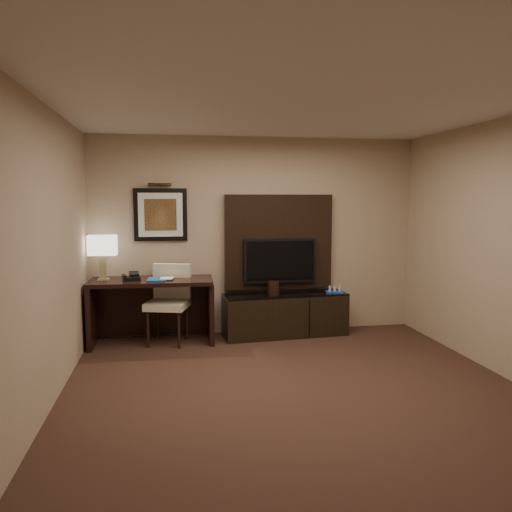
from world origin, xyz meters
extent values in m
cube|color=#372018|center=(0.00, 0.00, -0.01)|extent=(4.50, 5.00, 0.01)
cube|color=silver|center=(0.00, 0.00, 2.70)|extent=(4.50, 5.00, 0.01)
cube|color=tan|center=(0.00, 2.50, 1.35)|extent=(4.50, 0.01, 2.70)
cube|color=tan|center=(0.00, -2.50, 1.35)|extent=(4.50, 0.01, 2.70)
cube|color=tan|center=(-2.25, 0.00, 1.35)|extent=(0.01, 5.00, 2.70)
cube|color=black|center=(-1.43, 2.15, 0.42)|extent=(1.58, 0.73, 0.83)
cube|color=black|center=(0.35, 2.20, 0.29)|extent=(1.71, 0.59, 0.58)
cube|color=black|center=(0.30, 2.44, 1.27)|extent=(1.50, 0.12, 1.30)
cube|color=black|center=(0.30, 2.34, 1.02)|extent=(1.00, 0.08, 0.60)
cube|color=black|center=(-1.30, 2.48, 1.65)|extent=(0.70, 0.04, 0.70)
cylinder|color=#3F2314|center=(-1.30, 2.44, 2.05)|extent=(0.04, 0.04, 0.30)
cube|color=#174D97|center=(-1.36, 2.07, 0.84)|extent=(0.25, 0.32, 0.02)
imported|color=tan|center=(-1.31, 2.11, 0.95)|extent=(0.17, 0.05, 0.22)
cylinder|color=black|center=(0.18, 2.17, 0.67)|extent=(0.19, 0.19, 0.18)
camera|label=1|loc=(-1.17, -4.30, 1.86)|focal=35.00mm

